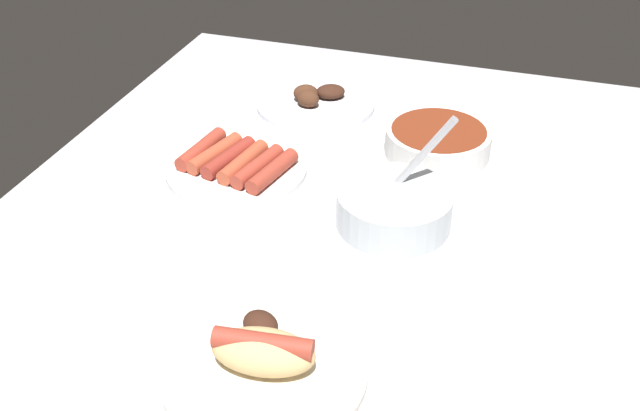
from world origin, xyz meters
TOP-DOWN VIEW (x-y plane):
  - ground_plane at (0.00, 0.00)cm, footprint 120.00×90.00cm
  - plate_grilled_meat at (34.08, 10.51)cm, footprint 20.95×20.95cm
  - bowl_coleslaw at (3.23, -10.94)cm, footprint 15.90×15.90cm
  - plate_hotdog_assembled at (-27.94, -3.98)cm, footprint 22.46×22.46cm
  - bowl_chili at (24.21, -13.11)cm, footprint 16.61×16.61cm
  - plate_sausages at (9.20, 15.12)cm, footprint 21.57×21.57cm

SIDE VIEW (x-z plane):
  - ground_plane at x=0.00cm, z-range -3.00..0.00cm
  - plate_grilled_meat at x=34.08cm, z-range -1.06..2.94cm
  - plate_sausages at x=9.20cm, z-range -0.44..2.96cm
  - plate_hotdog_assembled at x=-27.94cm, z-range -1.06..4.55cm
  - bowl_chili at x=24.21cm, z-range 0.23..4.63cm
  - bowl_coleslaw at x=3.23cm, z-range -4.67..10.53cm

